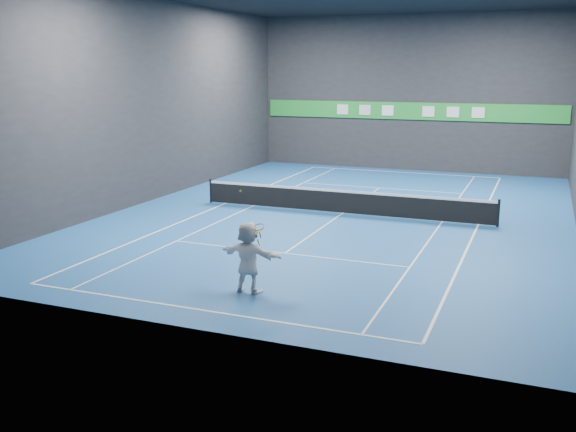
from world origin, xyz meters
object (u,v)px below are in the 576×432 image
at_px(player, 248,257).
at_px(tennis_ball, 240,191).
at_px(tennis_racket, 259,230).
at_px(tennis_net, 342,201).

relative_size(player, tennis_ball, 31.75).
bearing_deg(tennis_racket, tennis_net, 94.45).
bearing_deg(tennis_racket, player, -170.76).
xyz_separation_m(player, tennis_ball, (-0.28, 0.15, 1.76)).
bearing_deg(tennis_ball, player, -27.65).
xyz_separation_m(tennis_ball, tennis_net, (-0.22, 10.08, -2.19)).
height_order(tennis_ball, tennis_racket, tennis_ball).
bearing_deg(player, tennis_racket, -165.22).
bearing_deg(tennis_net, tennis_racket, -85.55).
xyz_separation_m(player, tennis_net, (-0.50, 10.22, -0.44)).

